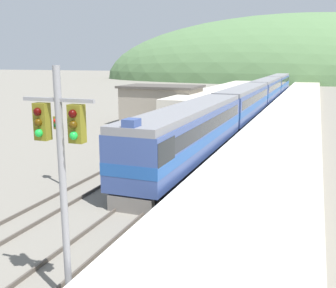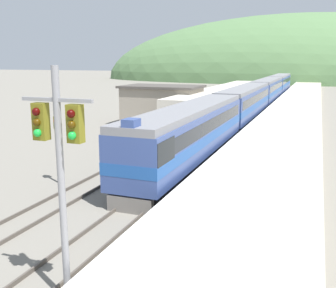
{
  "view_description": "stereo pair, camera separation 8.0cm",
  "coord_description": "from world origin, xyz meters",
  "px_view_note": "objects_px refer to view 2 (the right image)",
  "views": [
    {
      "loc": [
        7.75,
        -2.07,
        6.97
      ],
      "look_at": [
        0.15,
        18.13,
        2.38
      ],
      "focal_mm": 42.0,
      "sensor_mm": 36.0,
      "label": 1
    },
    {
      "loc": [
        7.83,
        -2.04,
        6.97
      ],
      "look_at": [
        0.15,
        18.13,
        2.38
      ],
      "focal_mm": 42.0,
      "sensor_mm": 36.0,
      "label": 2
    }
  ],
  "objects_px": {
    "carriage_second": "(245,103)",
    "signal_post_siding": "(58,135)",
    "express_train_lead_car": "(190,133)",
    "signal_mast_main": "(59,154)",
    "carriage_fourth": "(280,83)",
    "carriage_third": "(268,90)",
    "siding_train": "(220,101)"
  },
  "relations": [
    {
      "from": "carriage_fourth",
      "to": "siding_train",
      "type": "xyz_separation_m",
      "value": [
        -3.92,
        -38.25,
        -0.32
      ]
    },
    {
      "from": "carriage_second",
      "to": "signal_post_siding",
      "type": "bearing_deg",
      "value": -101.64
    },
    {
      "from": "carriage_second",
      "to": "carriage_third",
      "type": "relative_size",
      "value": 1.0
    },
    {
      "from": "carriage_second",
      "to": "signal_mast_main",
      "type": "bearing_deg",
      "value": -87.87
    },
    {
      "from": "carriage_fourth",
      "to": "siding_train",
      "type": "relative_size",
      "value": 0.57
    },
    {
      "from": "siding_train",
      "to": "signal_mast_main",
      "type": "relative_size",
      "value": 5.22
    },
    {
      "from": "express_train_lead_car",
      "to": "carriage_second",
      "type": "bearing_deg",
      "value": 90.0
    },
    {
      "from": "express_train_lead_car",
      "to": "carriage_fourth",
      "type": "bearing_deg",
      "value": 90.0
    },
    {
      "from": "carriage_second",
      "to": "carriage_fourth",
      "type": "xyz_separation_m",
      "value": [
        0.0,
        42.44,
        0.0
      ]
    },
    {
      "from": "express_train_lead_car",
      "to": "carriage_third",
      "type": "relative_size",
      "value": 0.94
    },
    {
      "from": "siding_train",
      "to": "signal_post_siding",
      "type": "distance_m",
      "value": 31.76
    },
    {
      "from": "signal_mast_main",
      "to": "signal_post_siding",
      "type": "height_order",
      "value": "signal_mast_main"
    },
    {
      "from": "carriage_third",
      "to": "siding_train",
      "type": "distance_m",
      "value": 17.48
    },
    {
      "from": "carriage_fourth",
      "to": "signal_post_siding",
      "type": "xyz_separation_m",
      "value": [
        -5.67,
        -69.95,
        0.66
      ]
    },
    {
      "from": "carriage_third",
      "to": "siding_train",
      "type": "bearing_deg",
      "value": -102.95
    },
    {
      "from": "carriage_fourth",
      "to": "signal_mast_main",
      "type": "height_order",
      "value": "signal_mast_main"
    },
    {
      "from": "carriage_second",
      "to": "carriage_third",
      "type": "distance_m",
      "value": 21.22
    },
    {
      "from": "carriage_third",
      "to": "signal_post_siding",
      "type": "xyz_separation_m",
      "value": [
        -5.67,
        -48.73,
        0.66
      ]
    },
    {
      "from": "signal_mast_main",
      "to": "signal_post_siding",
      "type": "distance_m",
      "value": 11.87
    },
    {
      "from": "carriage_third",
      "to": "siding_train",
      "type": "relative_size",
      "value": 0.57
    },
    {
      "from": "express_train_lead_car",
      "to": "carriage_second",
      "type": "distance_m",
      "value": 20.85
    },
    {
      "from": "carriage_second",
      "to": "carriage_fourth",
      "type": "distance_m",
      "value": 42.44
    },
    {
      "from": "express_train_lead_car",
      "to": "carriage_third",
      "type": "xyz_separation_m",
      "value": [
        0.0,
        42.07,
        -0.01
      ]
    },
    {
      "from": "carriage_second",
      "to": "signal_post_siding",
      "type": "distance_m",
      "value": 28.1
    },
    {
      "from": "express_train_lead_car",
      "to": "signal_mast_main",
      "type": "relative_size",
      "value": 2.79
    },
    {
      "from": "carriage_fourth",
      "to": "signal_mast_main",
      "type": "relative_size",
      "value": 2.97
    },
    {
      "from": "carriage_second",
      "to": "carriage_third",
      "type": "xyz_separation_m",
      "value": [
        0.0,
        21.22,
        0.0
      ]
    },
    {
      "from": "siding_train",
      "to": "signal_mast_main",
      "type": "distance_m",
      "value": 41.54
    },
    {
      "from": "carriage_third",
      "to": "carriage_fourth",
      "type": "xyz_separation_m",
      "value": [
        0.0,
        21.22,
        0.0
      ]
    },
    {
      "from": "carriage_fourth",
      "to": "signal_post_siding",
      "type": "height_order",
      "value": "carriage_fourth"
    },
    {
      "from": "express_train_lead_car",
      "to": "carriage_third",
      "type": "distance_m",
      "value": 42.07
    },
    {
      "from": "express_train_lead_car",
      "to": "signal_post_siding",
      "type": "distance_m",
      "value": 8.77
    }
  ]
}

